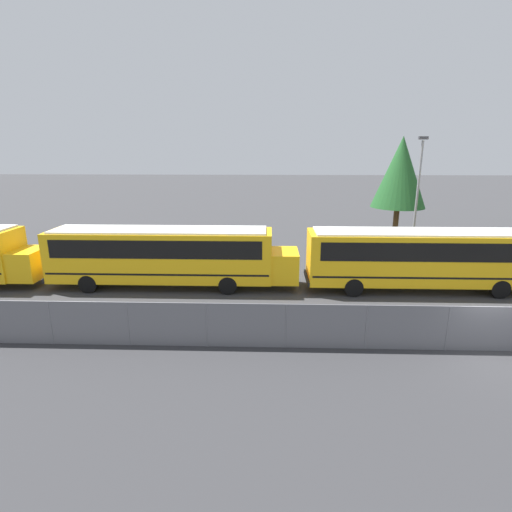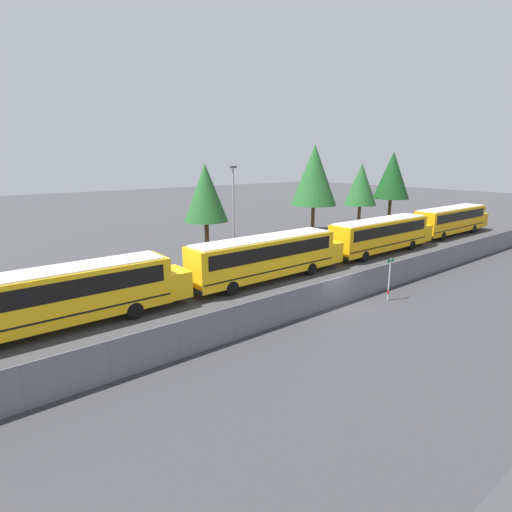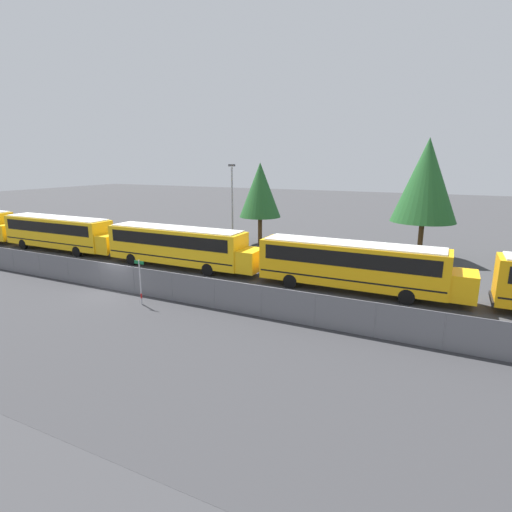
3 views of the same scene
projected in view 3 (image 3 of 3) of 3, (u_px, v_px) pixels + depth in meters
The scene contains 10 objects.
ground_plane at pixel (117, 290), 27.06m from camera, with size 200.00×200.00×0.00m, color #38383A.
road_strip at pixel (36, 321), 21.81m from camera, with size 117.51×12.00×0.01m.
fence at pixel (116, 277), 26.84m from camera, with size 83.58×0.07×1.84m.
school_bus_1 at pixel (60, 231), 38.64m from camera, with size 13.78×2.50×3.32m.
school_bus_2 at pixel (179, 244), 32.50m from camera, with size 13.78×2.50×3.32m.
school_bus_3 at pixel (355, 263), 26.39m from camera, with size 13.78×2.50×3.32m.
street_sign at pixel (140, 281), 24.08m from camera, with size 0.70×0.09×2.80m.
light_pole at pixel (232, 206), 36.89m from camera, with size 0.60×0.24×8.29m.
tree_1 at pixel (426, 181), 34.54m from camera, with size 5.55×5.55×10.55m.
tree_3 at pixel (260, 190), 41.02m from camera, with size 4.28×4.28×8.47m.
Camera 3 is at (19.75, -19.07, 8.52)m, focal length 28.00 mm.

